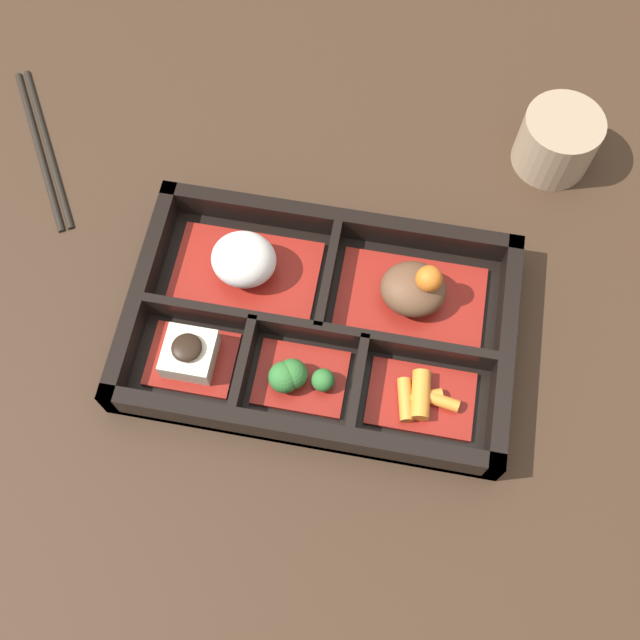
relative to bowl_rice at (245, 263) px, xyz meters
The scene contains 10 objects.
ground_plane 0.09m from the bowl_rice, 27.89° to the right, with size 3.00×3.00×0.00m, color #382619.
bento_base 0.09m from the bowl_rice, 27.89° to the right, with size 0.34×0.22×0.01m.
bento_rim 0.09m from the bowl_rice, 29.86° to the right, with size 0.34×0.22×0.04m.
bowl_rice is the anchor object (origin of this frame).
bowl_stew 0.15m from the bowl_rice, ahead, with size 0.13×0.08×0.06m.
bowl_tofu 0.10m from the bowl_rice, 107.11° to the right, with size 0.08×0.06×0.04m.
bowl_greens 0.12m from the bowl_rice, 55.42° to the right, with size 0.08×0.06×0.03m.
bowl_carrots 0.20m from the bowl_rice, 28.21° to the right, with size 0.09×0.06×0.02m.
tea_cup 0.33m from the bowl_rice, 34.43° to the left, with size 0.08×0.08×0.06m.
chopsticks 0.26m from the bowl_rice, 155.43° to the left, with size 0.12×0.18×0.01m.
Camera 1 is at (0.05, -0.26, 0.63)m, focal length 42.00 mm.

